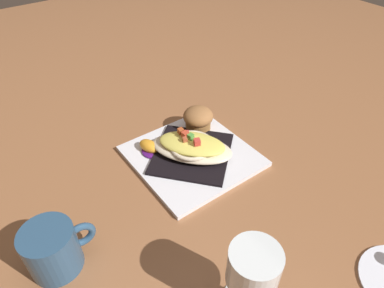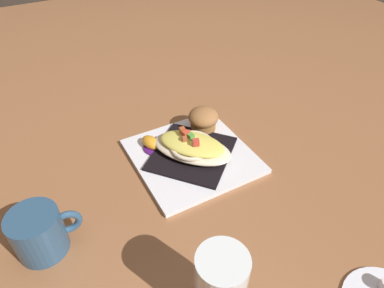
{
  "view_description": "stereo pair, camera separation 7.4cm",
  "coord_description": "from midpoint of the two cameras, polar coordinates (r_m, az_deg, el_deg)",
  "views": [
    {
      "loc": [
        -0.46,
        0.34,
        0.52
      ],
      "look_at": [
        0.0,
        0.0,
        0.04
      ],
      "focal_mm": 31.99,
      "sensor_mm": 36.0,
      "label": 1
    },
    {
      "loc": [
        -0.5,
        0.27,
        0.52
      ],
      "look_at": [
        0.0,
        0.0,
        0.04
      ],
      "focal_mm": 31.99,
      "sensor_mm": 36.0,
      "label": 2
    }
  ],
  "objects": [
    {
      "name": "gratin_dish",
      "position": [
        0.75,
        -2.85,
        -0.5
      ],
      "size": [
        0.2,
        0.19,
        0.05
      ],
      "color": "beige",
      "rests_on": "folded_napkin"
    },
    {
      "name": "folded_napkin",
      "position": [
        0.76,
        -2.79,
        -1.68
      ],
      "size": [
        0.24,
        0.24,
        0.01
      ],
      "primitive_type": "cube",
      "rotation": [
        0.0,
        0.0,
        0.72
      ],
      "color": "black",
      "rests_on": "square_plate"
    },
    {
      "name": "stemmed_glass",
      "position": [
        0.49,
        5.63,
        -20.56
      ],
      "size": [
        0.08,
        0.08,
        0.13
      ],
      "color": "white",
      "rests_on": "ground_plane"
    },
    {
      "name": "muffin",
      "position": [
        0.82,
        -1.57,
        4.18
      ],
      "size": [
        0.07,
        0.07,
        0.06
      ],
      "color": "olive",
      "rests_on": "square_plate"
    },
    {
      "name": "square_plate",
      "position": [
        0.77,
        -2.78,
        -2.13
      ],
      "size": [
        0.25,
        0.25,
        0.01
      ],
      "primitive_type": "cube",
      "rotation": [
        0.0,
        0.0,
        0.01
      ],
      "color": "white",
      "rests_on": "ground_plane"
    },
    {
      "name": "coffee_mug",
      "position": [
        0.63,
        -25.43,
        -15.98
      ],
      "size": [
        0.08,
        0.12,
        0.09
      ],
      "color": "#2C4E6F",
      "rests_on": "ground_plane"
    },
    {
      "name": "orange_garnish",
      "position": [
        0.78,
        -9.84,
        -0.66
      ],
      "size": [
        0.07,
        0.05,
        0.02
      ],
      "color": "#4C156D",
      "rests_on": "square_plate"
    },
    {
      "name": "ground_plane",
      "position": [
        0.77,
        -2.76,
        -2.41
      ],
      "size": [
        2.6,
        2.6,
        0.0
      ],
      "primitive_type": "plane",
      "color": "#935E3B"
    }
  ]
}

